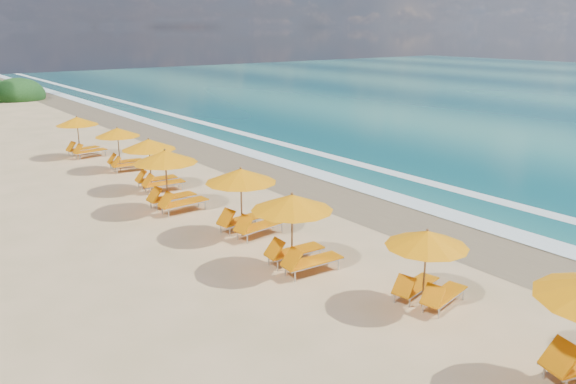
% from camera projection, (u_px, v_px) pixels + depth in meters
% --- Properties ---
extents(ground, '(160.00, 160.00, 0.00)m').
position_uv_depth(ground, '(288.00, 224.00, 20.47)').
color(ground, tan).
rests_on(ground, ground).
extents(wet_sand, '(4.00, 160.00, 0.01)m').
position_uv_depth(wet_sand, '(367.00, 204.00, 22.79)').
color(wet_sand, olive).
rests_on(wet_sand, ground).
extents(surf_foam, '(4.00, 160.00, 0.01)m').
position_uv_depth(surf_foam, '(413.00, 192.00, 24.34)').
color(surf_foam, white).
rests_on(surf_foam, ground).
extents(station_2, '(2.53, 2.43, 2.10)m').
position_uv_depth(station_2, '(428.00, 262.00, 14.23)').
color(station_2, olive).
rests_on(station_2, ground).
extents(station_3, '(2.68, 2.50, 2.38)m').
position_uv_depth(station_3, '(297.00, 226.00, 16.27)').
color(station_3, olive).
rests_on(station_3, ground).
extents(station_4, '(2.79, 2.63, 2.42)m').
position_uv_depth(station_4, '(246.00, 196.00, 19.07)').
color(station_4, olive).
rests_on(station_4, ground).
extents(station_5, '(2.71, 2.52, 2.46)m').
position_uv_depth(station_5, '(171.00, 176.00, 21.61)').
color(station_5, olive).
rests_on(station_5, ground).
extents(station_6, '(2.62, 2.45, 2.32)m').
position_uv_depth(station_6, '(154.00, 161.00, 24.44)').
color(station_6, olive).
rests_on(station_6, ground).
extents(station_7, '(2.54, 2.40, 2.19)m').
position_uv_depth(station_7, '(122.00, 146.00, 27.87)').
color(station_7, olive).
rests_on(station_7, ground).
extents(station_8, '(2.64, 2.50, 2.27)m').
position_uv_depth(station_8, '(81.00, 134.00, 30.76)').
color(station_8, olive).
rests_on(station_8, ground).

